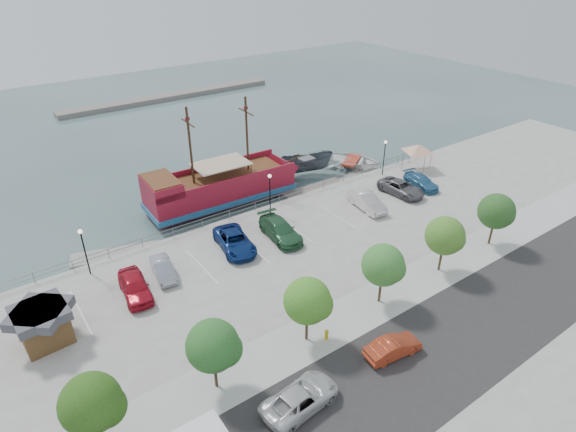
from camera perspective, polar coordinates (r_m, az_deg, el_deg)
ground at (r=45.13m, az=2.52°, el=-3.97°), size 160.00×160.00×0.00m
land_slab at (r=34.94m, az=25.36°, el=-18.69°), size 100.00×58.00×1.20m
street at (r=36.07m, az=18.78°, el=-13.89°), size 100.00×8.00×0.04m
sidewalk at (r=38.71m, az=11.76°, el=-9.29°), size 100.00×4.00×0.05m
seawall_railing at (r=49.84m, az=-2.94°, el=1.53°), size 50.00×0.06×1.00m
far_shore at (r=94.09m, az=-13.81°, el=13.60°), size 40.00×3.00×0.80m
pirate_ship at (r=53.10m, az=-6.66°, el=3.76°), size 18.88×5.83×11.84m
patrol_boat at (r=59.26m, az=2.20°, el=6.01°), size 7.03×4.84×2.55m
speedboat at (r=61.83m, az=7.52°, el=6.30°), size 8.55×9.11×1.54m
dock_west at (r=46.61m, az=-19.68°, el=-4.38°), size 8.13×4.55×0.45m
dock_mid at (r=55.53m, az=3.14°, el=3.10°), size 7.81×2.62×0.44m
dock_east at (r=59.62m, az=8.25°, el=4.72°), size 6.67×2.89×0.37m
shed at (r=37.29m, az=-27.04°, el=-11.32°), size 3.58×3.58×2.76m
canopy_tent at (r=59.88m, az=15.25°, el=8.16°), size 5.60×5.60×3.58m
street_van at (r=30.13m, az=1.49°, el=-20.78°), size 5.26×2.82×1.40m
street_sedan at (r=33.67m, az=12.34°, el=-14.96°), size 4.16×1.92×1.32m
fire_hydrant at (r=34.23m, az=4.58°, el=-13.78°), size 0.29×0.29×0.84m
lamp_post_left at (r=41.97m, az=-23.11°, el=-3.06°), size 0.36×0.36×4.28m
lamp_post_mid at (r=47.77m, az=-2.16°, el=3.49°), size 0.36×0.36×4.28m
lamp_post_right at (r=57.35m, az=11.38°, el=7.50°), size 0.36×0.36×4.28m
tree_a at (r=28.32m, az=-21.98°, el=-19.98°), size 3.30×3.20×5.00m
tree_b at (r=29.55m, az=-8.59°, el=-15.05°), size 3.30×3.20×5.00m
tree_c at (r=32.29m, az=2.59°, el=-10.11°), size 3.30×3.20×5.00m
tree_d at (r=36.20m, az=11.42°, el=-5.82°), size 3.30×3.20×5.00m
tree_e at (r=40.94m, az=18.28°, el=-2.33°), size 3.30×3.20×5.00m
tree_f at (r=46.25m, az=23.62°, el=0.42°), size 3.30×3.20×5.00m
parked_car_a at (r=39.38m, az=-17.70°, el=-7.95°), size 2.53×5.10×1.67m
parked_car_b at (r=40.98m, az=-14.59°, el=-6.08°), size 2.01×4.25×1.35m
parked_car_c at (r=43.20m, az=-6.33°, el=-3.00°), size 3.56×6.05×1.58m
parked_car_d at (r=44.53m, az=-0.93°, el=-1.67°), size 2.87×5.90×1.65m
parked_car_f at (r=50.18m, az=9.32°, el=1.74°), size 2.42×5.21×1.65m
parked_car_g at (r=53.90m, az=13.26°, el=3.26°), size 2.90×5.52×1.48m
parked_car_h at (r=56.13m, az=15.50°, el=3.97°), size 2.56×4.91×1.36m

